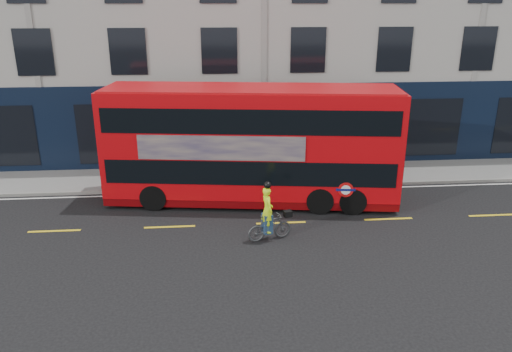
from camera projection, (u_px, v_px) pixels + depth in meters
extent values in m
plane|color=black|center=(287.00, 242.00, 16.67)|extent=(120.00, 120.00, 0.00)
cube|color=slate|center=(267.00, 176.00, 22.76)|extent=(60.00, 3.00, 0.12)
cube|color=gray|center=(270.00, 187.00, 21.35)|extent=(60.00, 0.12, 0.13)
cube|color=#A19F98|center=(255.00, 3.00, 26.38)|extent=(50.00, 10.00, 15.00)
cube|color=black|center=(264.00, 127.00, 23.50)|extent=(50.00, 0.08, 4.00)
cube|color=silver|center=(271.00, 191.00, 21.09)|extent=(58.00, 0.10, 0.01)
cube|color=red|center=(251.00, 141.00, 19.31)|extent=(11.48, 4.05, 4.04)
cube|color=#630306|center=(251.00, 193.00, 20.03)|extent=(11.48, 4.00, 0.31)
cube|color=black|center=(251.00, 163.00, 19.60)|extent=(11.04, 4.03, 0.92)
cube|color=black|center=(251.00, 114.00, 18.96)|extent=(11.04, 4.03, 0.92)
cube|color=#A30B0F|center=(251.00, 88.00, 18.63)|extent=(11.25, 3.92, 0.08)
cube|color=black|center=(396.00, 165.00, 19.33)|extent=(0.35, 2.28, 0.92)
cube|color=black|center=(401.00, 116.00, 18.69)|extent=(0.35, 2.28, 0.92)
cube|color=black|center=(110.00, 161.00, 19.88)|extent=(0.35, 2.28, 0.92)
cube|color=tan|center=(221.00, 148.00, 18.10)|extent=(6.08, 0.87, 0.92)
cylinder|color=red|center=(346.00, 190.00, 18.39)|extent=(0.57, 0.10, 0.57)
cylinder|color=white|center=(346.00, 190.00, 18.38)|extent=(0.37, 0.07, 0.37)
cube|color=#0C1459|center=(346.00, 190.00, 18.38)|extent=(0.71, 0.12, 0.09)
cylinder|color=black|center=(349.00, 190.00, 19.78)|extent=(1.37, 2.72, 1.02)
cylinder|color=black|center=(318.00, 190.00, 19.83)|extent=(1.37, 2.72, 1.02)
cylinder|color=black|center=(160.00, 187.00, 20.14)|extent=(1.37, 2.72, 1.02)
imported|color=#484B4D|center=(270.00, 227.00, 16.67)|extent=(1.60, 0.83, 0.93)
imported|color=#BDE415|center=(267.00, 210.00, 16.42)|extent=(0.51, 0.65, 1.57)
cube|color=black|center=(288.00, 214.00, 16.75)|extent=(0.31, 0.27, 0.21)
cube|color=navy|center=(267.00, 223.00, 16.59)|extent=(0.37, 0.42, 0.67)
sphere|color=black|center=(267.00, 185.00, 16.14)|extent=(0.25, 0.25, 0.25)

